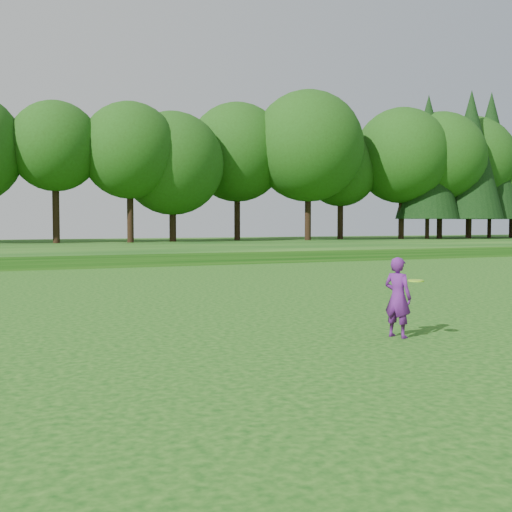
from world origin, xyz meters
name	(u,v)px	position (x,y,z in m)	size (l,w,h in m)	color
ground	(277,339)	(0.00, 0.00, 0.00)	(140.00, 140.00, 0.00)	#0C3F0D
berm	(51,249)	(0.00, 34.00, 0.30)	(130.00, 30.00, 0.60)	#0C3F0D
walking_path	(87,267)	(0.00, 20.00, 0.02)	(130.00, 1.60, 0.04)	gray
treeline	(43,138)	(0.00, 38.00, 8.10)	(104.00, 7.00, 15.00)	#1E4710
woman	(398,297)	(2.06, -0.71, 0.73)	(0.52, 0.84, 1.45)	#5F1A78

